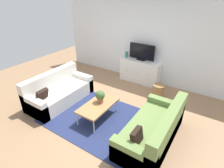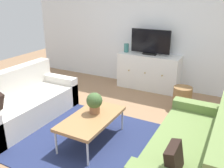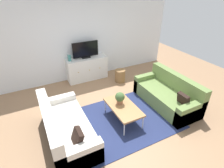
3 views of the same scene
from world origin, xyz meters
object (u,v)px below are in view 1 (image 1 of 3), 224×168
object	(u,v)px
tv_console	(140,71)
wicker_basket	(158,91)
flat_screen_tv	(142,52)
couch_left_side	(58,92)
glass_vase	(126,54)
couch_right_side	(155,131)
potted_plant	(100,96)
coffee_table	(98,106)

from	to	relation	value
tv_console	wicker_basket	bearing A→B (deg)	-36.51
tv_console	flat_screen_tv	bearing A→B (deg)	90.00
couch_left_side	glass_vase	xyz separation A→B (m)	(0.85, 2.37, 0.59)
couch_left_side	couch_right_side	distance (m)	2.88
glass_vase	wicker_basket	world-z (taller)	glass_vase
couch_left_side	couch_right_side	size ratio (longest dim) A/B	1.00
couch_left_side	tv_console	bearing A→B (deg)	59.49
potted_plant	flat_screen_tv	world-z (taller)	flat_screen_tv
couch_left_side	tv_console	size ratio (longest dim) A/B	1.39
couch_right_side	glass_vase	world-z (taller)	glass_vase
couch_right_side	flat_screen_tv	xyz separation A→B (m)	(-1.48, 2.39, 0.76)
flat_screen_tv	coffee_table	bearing A→B (deg)	-89.27
couch_left_side	flat_screen_tv	xyz separation A→B (m)	(1.40, 2.39, 0.76)
couch_left_side	couch_right_side	world-z (taller)	same
coffee_table	tv_console	distance (m)	2.39
couch_right_side	wicker_basket	bearing A→B (deg)	108.38
coffee_table	flat_screen_tv	world-z (taller)	flat_screen_tv
coffee_table	wicker_basket	distance (m)	1.94
glass_vase	wicker_basket	xyz separation A→B (m)	(1.46, -0.68, -0.66)
couch_left_side	coffee_table	size ratio (longest dim) A/B	1.77
potted_plant	wicker_basket	xyz separation A→B (m)	(0.90, 1.60, -0.36)
couch_right_side	flat_screen_tv	bearing A→B (deg)	121.67
couch_left_side	flat_screen_tv	world-z (taller)	flat_screen_tv
coffee_table	couch_right_side	bearing A→B (deg)	0.78
couch_right_side	flat_screen_tv	distance (m)	2.92
coffee_table	wicker_basket	xyz separation A→B (m)	(0.88, 1.72, -0.16)
coffee_table	tv_console	bearing A→B (deg)	90.73
couch_right_side	potted_plant	xyz separation A→B (m)	(-1.47, 0.10, 0.30)
couch_left_side	flat_screen_tv	distance (m)	2.88
potted_plant	couch_right_side	bearing A→B (deg)	-4.01
tv_console	wicker_basket	distance (m)	1.15
potted_plant	flat_screen_tv	bearing A→B (deg)	90.19
flat_screen_tv	wicker_basket	size ratio (longest dim) A/B	2.07
coffee_table	wicker_basket	world-z (taller)	wicker_basket
couch_right_side	coffee_table	size ratio (longest dim) A/B	1.77
tv_console	wicker_basket	size ratio (longest dim) A/B	3.24
tv_console	coffee_table	bearing A→B (deg)	-89.27
couch_right_side	glass_vase	size ratio (longest dim) A/B	9.70
couch_right_side	flat_screen_tv	world-z (taller)	flat_screen_tv
couch_right_side	wicker_basket	xyz separation A→B (m)	(-0.56, 1.70, -0.07)
couch_left_side	glass_vase	world-z (taller)	glass_vase
tv_console	glass_vase	bearing A→B (deg)	180.00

